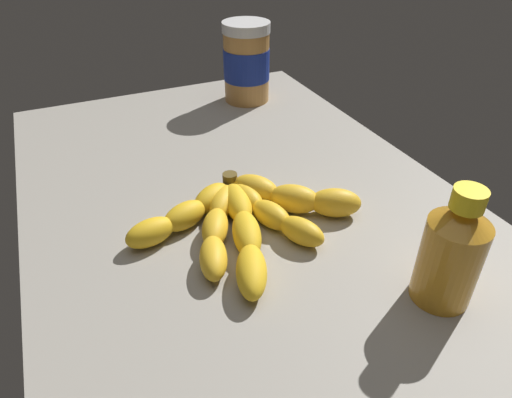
# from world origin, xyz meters

# --- Properties ---
(ground_plane) EXTENTS (0.90, 0.57, 0.04)m
(ground_plane) POSITION_xyz_m (0.00, 0.00, -0.02)
(ground_plane) COLOR gray
(banana_bunch) EXTENTS (0.22, 0.30, 0.04)m
(banana_bunch) POSITION_xyz_m (-0.05, 0.02, 0.02)
(banana_bunch) COLOR gold
(banana_bunch) RESTS_ON ground_plane
(peanut_butter_jar) EXTENTS (0.09, 0.09, 0.15)m
(peanut_butter_jar) POSITION_xyz_m (0.33, -0.14, 0.07)
(peanut_butter_jar) COLOR #BF8442
(peanut_butter_jar) RESTS_ON ground_plane
(honey_bottle) EXTENTS (0.06, 0.06, 0.13)m
(honey_bottle) POSITION_xyz_m (-0.24, -0.11, 0.06)
(honey_bottle) COLOR orange
(honey_bottle) RESTS_ON ground_plane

